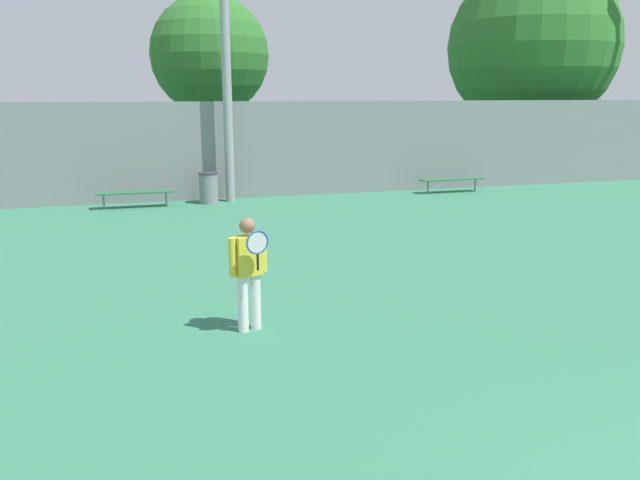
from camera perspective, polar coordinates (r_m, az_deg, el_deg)
name	(u,v)px	position (r m, az deg, el deg)	size (l,w,h in m)	color
tennis_player	(249,268)	(8.23, -6.54, -2.59)	(0.52, 0.47, 1.53)	silver
bench_courtside_near	(135,193)	(18.00, -16.57, 4.13)	(2.08, 0.40, 0.44)	#28663D
bench_courtside_far	(452,180)	(20.39, 11.98, 5.41)	(2.10, 0.40, 0.44)	#28663D
trash_bin	(209,188)	(18.25, -10.14, 4.71)	(0.56, 0.56, 0.89)	gray
back_fence	(273,150)	(19.12, -4.29, 8.25)	(29.86, 0.06, 2.87)	gray
tree_green_tall	(532,47)	(27.28, 18.85, 16.36)	(6.66, 6.66, 8.23)	brown
tree_green_broad	(210,56)	(22.75, -10.03, 16.24)	(4.06, 4.06, 6.41)	brown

